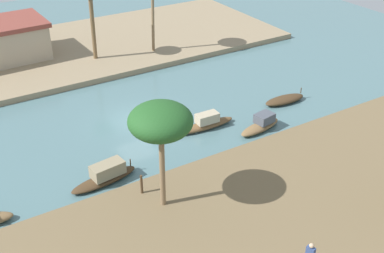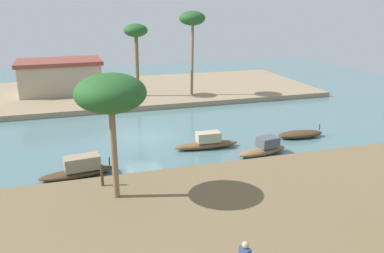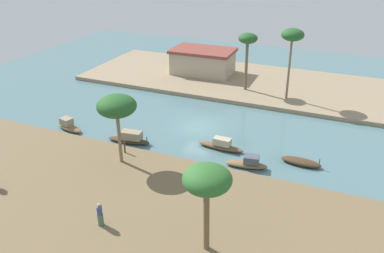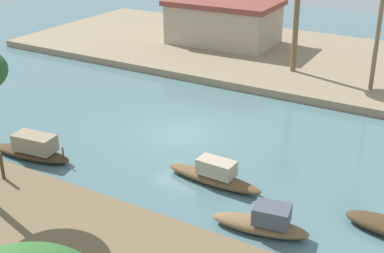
{
  "view_description": "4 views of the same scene",
  "coord_description": "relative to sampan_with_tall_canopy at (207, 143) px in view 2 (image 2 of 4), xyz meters",
  "views": [
    {
      "loc": [
        -12.01,
        -27.34,
        16.73
      ],
      "look_at": [
        2.52,
        -3.57,
        0.55
      ],
      "focal_mm": 45.48,
      "sensor_mm": 36.0,
      "label": 1
    },
    {
      "loc": [
        -4.39,
        -26.57,
        9.18
      ],
      "look_at": [
        3.23,
        -1.63,
        1.0
      ],
      "focal_mm": 36.94,
      "sensor_mm": 36.0,
      "label": 2
    },
    {
      "loc": [
        13.85,
        -33.67,
        17.37
      ],
      "look_at": [
        -0.1,
        -1.24,
        0.57
      ],
      "focal_mm": 37.56,
      "sensor_mm": 36.0,
      "label": 3
    },
    {
      "loc": [
        12.38,
        -20.0,
        10.89
      ],
      "look_at": [
        0.81,
        -0.38,
        0.75
      ],
      "focal_mm": 48.58,
      "sensor_mm": 36.0,
      "label": 4
    }
  ],
  "objects": [
    {
      "name": "riverside_building",
      "position": [
        -9.27,
        18.69,
        1.73
      ],
      "size": [
        8.36,
        5.57,
        3.26
      ],
      "rotation": [
        0.0,
        0.0,
        0.03
      ],
      "color": "tan",
      "rests_on": "riverbank_right"
    },
    {
      "name": "palm_tree_left_near",
      "position": [
        -6.58,
        -6.1,
        5.0
      ],
      "size": [
        3.14,
        3.14,
        5.84
      ],
      "color": "#7F6647",
      "rests_on": "riverbank_left"
    },
    {
      "name": "riverbank_left",
      "position": [
        -3.69,
        -11.15,
        -0.16
      ],
      "size": [
        41.19,
        15.12,
        0.48
      ],
      "primitive_type": "cube",
      "color": "brown",
      "rests_on": "ground"
    },
    {
      "name": "riverbank_right",
      "position": [
        -3.69,
        18.07,
        -0.16
      ],
      "size": [
        41.19,
        15.12,
        0.48
      ],
      "primitive_type": "cube",
      "color": "#937F60",
      "rests_on": "ground"
    },
    {
      "name": "sampan_with_tall_canopy",
      "position": [
        0.0,
        0.0,
        0.0
      ],
      "size": [
        4.36,
        1.05,
        1.1
      ],
      "rotation": [
        0.0,
        0.0,
        -0.03
      ],
      "color": "brown",
      "rests_on": "river_water"
    },
    {
      "name": "palm_tree_right_short",
      "position": [
        -2.09,
        14.54,
        6.0
      ],
      "size": [
        2.23,
        2.23,
        6.89
      ],
      "color": "brown",
      "rests_on": "riverbank_right"
    },
    {
      "name": "sampan_upstream_small",
      "position": [
        -8.17,
        -2.12,
        0.05
      ],
      "size": [
        4.18,
        1.58,
        1.16
      ],
      "rotation": [
        0.0,
        0.0,
        0.13
      ],
      "color": "#47331E",
      "rests_on": "river_water"
    },
    {
      "name": "sampan_with_red_awning",
      "position": [
        3.09,
        -2.1,
        0.01
      ],
      "size": [
        3.59,
        1.56,
        1.11
      ],
      "rotation": [
        0.0,
        0.0,
        0.17
      ],
      "color": "brown",
      "rests_on": "river_water"
    },
    {
      "name": "river_water",
      "position": [
        -3.69,
        3.46,
        -0.4
      ],
      "size": [
        70.41,
        70.41,
        0.0
      ],
      "primitive_type": "plane",
      "color": "slate",
      "rests_on": "ground"
    },
    {
      "name": "palm_tree_right_tall",
      "position": [
        3.1,
        13.46,
        7.22
      ],
      "size": [
        2.46,
        2.46,
        8.03
      ],
      "color": "#7F6647",
      "rests_on": "riverbank_right"
    },
    {
      "name": "sampan_open_hull",
      "position": [
        7.06,
        0.09,
        -0.14
      ],
      "size": [
        3.43,
        1.33,
        0.91
      ],
      "rotation": [
        0.0,
        0.0,
        -0.06
      ],
      "color": "#47331E",
      "rests_on": "river_water"
    },
    {
      "name": "mooring_post",
      "position": [
        -7.12,
        -4.67,
        0.65
      ],
      "size": [
        0.14,
        0.14,
        1.14
      ],
      "primitive_type": "cylinder",
      "color": "#4C3823",
      "rests_on": "riverbank_left"
    }
  ]
}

